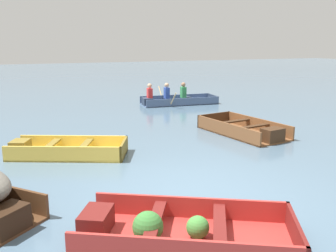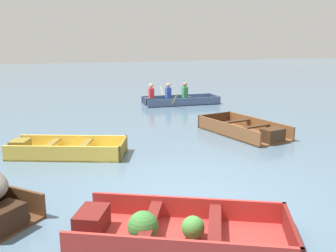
{
  "view_description": "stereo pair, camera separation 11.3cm",
  "coord_description": "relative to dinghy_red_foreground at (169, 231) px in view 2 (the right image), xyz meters",
  "views": [
    {
      "loc": [
        -2.57,
        -5.33,
        2.52
      ],
      "look_at": [
        0.96,
        3.54,
        0.35
      ],
      "focal_mm": 40.0,
      "sensor_mm": 36.0,
      "label": 1
    },
    {
      "loc": [
        -2.46,
        -5.37,
        2.52
      ],
      "look_at": [
        0.96,
        3.54,
        0.35
      ],
      "focal_mm": 40.0,
      "sensor_mm": 36.0,
      "label": 2
    }
  ],
  "objects": [
    {
      "name": "skiff_wooden_brown_far_moored",
      "position": [
        3.99,
        4.43,
        -0.01
      ],
      "size": [
        1.64,
        2.74,
        0.38
      ],
      "color": "brown",
      "rests_on": "ground"
    },
    {
      "name": "dinghy_red_foreground",
      "position": [
        0.0,
        0.0,
        0.0
      ],
      "size": [
        3.01,
        2.39,
        0.44
      ],
      "color": "#AD2D28",
      "rests_on": "ground"
    },
    {
      "name": "ground_plane",
      "position": [
        0.88,
        1.27,
        -0.14
      ],
      "size": [
        80.0,
        80.0,
        0.0
      ],
      "primitive_type": "plane",
      "color": "slate"
    },
    {
      "name": "skiff_yellow_mid_moored",
      "position": [
        -0.9,
        4.31,
        -0.02
      ],
      "size": [
        2.73,
        1.92,
        0.35
      ],
      "color": "#E5BC47",
      "rests_on": "ground"
    },
    {
      "name": "rowboat_slate_blue_with_crew",
      "position": [
        4.12,
        9.89,
        0.06
      ],
      "size": [
        3.12,
        2.34,
        0.88
      ],
      "color": "#475B7F",
      "rests_on": "ground"
    }
  ]
}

